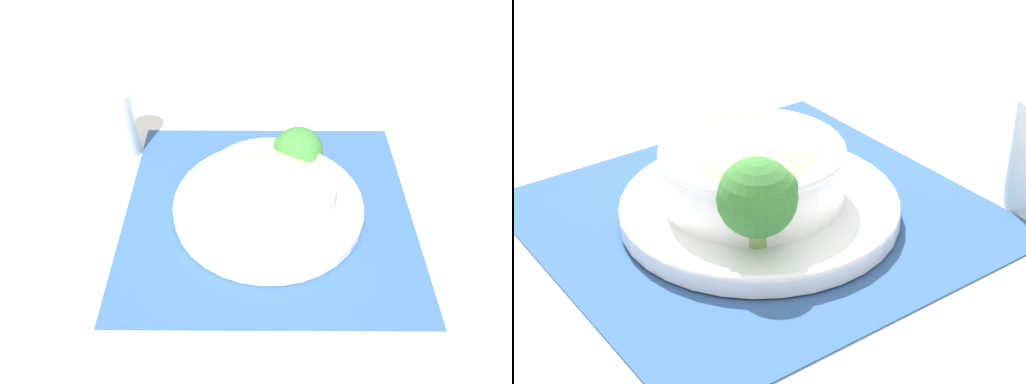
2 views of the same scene
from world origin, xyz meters
The scene contains 8 objects.
ground_plane centered at (0.00, 0.00, 0.00)m, with size 4.00×4.00×0.00m, color beige.
placemat centered at (0.00, 0.00, 0.00)m, with size 0.47×0.45×0.00m.
plate centered at (0.00, 0.00, 0.02)m, with size 0.28×0.28×0.02m.
bowl centered at (0.00, -0.01, 0.05)m, with size 0.18×0.18×0.07m.
broccoli_floret centered at (0.05, 0.05, 0.07)m, with size 0.07×0.07×0.08m.
carrot_slice_near centered at (-0.04, 0.03, 0.02)m, with size 0.04×0.04×0.01m.
carrot_slice_middle centered at (-0.04, 0.02, 0.02)m, with size 0.04×0.04×0.01m.
water_glass centered at (-0.23, 0.17, 0.05)m, with size 0.06×0.06×0.12m.
Camera 1 is at (-0.08, -0.52, 0.53)m, focal length 35.00 mm.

